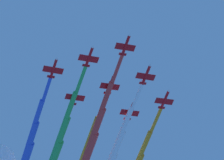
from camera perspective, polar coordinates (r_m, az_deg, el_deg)
The scene contains 5 objects.
jet_lead at distance 212.53m, azimuth -1.60°, elevation -4.94°, with size 57.88×32.19×4.38m.
jet_port_inner at distance 218.41m, azimuth 0.64°, elevation -7.35°, with size 54.76×31.61×4.38m.
jet_starboard_inner at distance 216.57m, azimuth -5.64°, elevation -5.86°, with size 56.65×33.23×4.39m.
jet_port_mid at distance 223.09m, azimuth -3.05°, elevation -8.29°, with size 55.20×31.34×4.38m.
jet_port_outer at distance 219.57m, azimuth -9.01°, elevation -6.10°, with size 51.50×30.21×4.30m.
Camera 1 is at (-94.95, -16.56, -8.23)m, focal length 80.27 mm.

